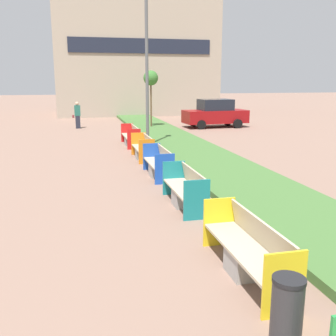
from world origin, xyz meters
TOP-DOWN VIEW (x-y plane):
  - planter_grass_strip at (3.20, 12.00)m, footprint 2.80×120.00m
  - building_backdrop at (4.00, 39.91)m, footprint 14.17×8.22m
  - bench_yellow_frame at (0.94, 7.73)m, footprint 0.65×2.47m
  - bench_teal_frame at (0.94, 11.43)m, footprint 0.65×2.16m
  - bench_blue_frame at (0.94, 14.64)m, footprint 0.65×2.11m
  - bench_orange_frame at (0.94, 17.62)m, footprint 0.65×1.99m
  - bench_red_frame at (0.94, 21.08)m, footprint 0.65×2.40m
  - litter_bin at (0.54, 5.83)m, footprint 0.38×0.38m
  - street_lamp_post at (1.55, 19.97)m, footprint 0.24×0.44m
  - sapling_tree_far at (3.11, 27.17)m, footprint 0.93×0.93m
  - pedestrian_walking at (-1.50, 28.66)m, footprint 0.53×0.24m
  - parked_car_distant at (7.47, 27.21)m, footprint 4.29×2.00m

SIDE VIEW (x-z plane):
  - planter_grass_strip at x=3.20m, z-range 0.00..0.18m
  - bench_orange_frame at x=0.94m, z-range -0.11..0.83m
  - bench_blue_frame at x=0.94m, z-range -0.10..0.84m
  - bench_teal_frame at x=0.94m, z-range -0.10..0.84m
  - bench_red_frame at x=0.94m, z-range -0.09..0.85m
  - bench_yellow_frame at x=0.94m, z-range -0.09..0.85m
  - litter_bin at x=0.54m, z-range 0.00..0.98m
  - pedestrian_walking at x=-1.50m, z-range 0.02..1.74m
  - parked_car_distant at x=7.47m, z-range -0.02..1.84m
  - sapling_tree_far at x=3.11m, z-range 1.32..5.02m
  - street_lamp_post at x=1.55m, z-range 0.38..7.79m
  - building_backdrop at x=4.00m, z-range 0.00..10.65m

